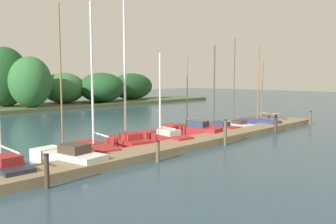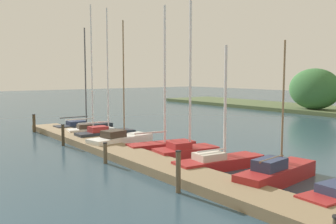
# 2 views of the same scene
# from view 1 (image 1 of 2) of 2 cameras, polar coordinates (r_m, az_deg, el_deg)

# --- Properties ---
(dock_pier) EXTENTS (29.80, 1.80, 0.35)m
(dock_pier) POSITION_cam_1_polar(r_m,az_deg,el_deg) (18.12, 1.84, -5.54)
(dock_pier) COLOR #847051
(dock_pier) RESTS_ON ground
(far_shore) EXTENTS (64.59, 8.42, 7.17)m
(far_shore) POSITION_cam_1_polar(r_m,az_deg,el_deg) (43.56, -20.27, 3.47)
(far_shore) COLOR #4C5B38
(far_shore) RESTS_ON ground
(sailboat_2) EXTENTS (1.14, 3.76, 7.84)m
(sailboat_2) POSITION_cam_1_polar(r_m,az_deg,el_deg) (14.79, -25.75, -7.89)
(sailboat_2) COLOR #232833
(sailboat_2) RESTS_ON ground
(sailboat_3) EXTENTS (1.81, 4.09, 6.82)m
(sailboat_3) POSITION_cam_1_polar(r_m,az_deg,el_deg) (15.50, -16.61, -6.97)
(sailboat_3) COLOR white
(sailboat_3) RESTS_ON ground
(sailboat_4) EXTENTS (1.59, 3.80, 7.41)m
(sailboat_4) POSITION_cam_1_polar(r_m,az_deg,el_deg) (17.63, -12.14, -5.24)
(sailboat_4) COLOR maroon
(sailboat_4) RESTS_ON ground
(sailboat_5) EXTENTS (1.66, 3.33, 7.97)m
(sailboat_5) POSITION_cam_1_polar(r_m,az_deg,el_deg) (18.76, -6.85, -4.34)
(sailboat_5) COLOR maroon
(sailboat_5) RESTS_ON ground
(sailboat_6) EXTENTS (1.50, 4.38, 5.14)m
(sailboat_6) POSITION_cam_1_polar(r_m,az_deg,el_deg) (20.25, -0.99, -3.89)
(sailboat_6) COLOR maroon
(sailboat_6) RESTS_ON ground
(sailboat_7) EXTENTS (1.59, 4.45, 5.17)m
(sailboat_7) POSITION_cam_1_polar(r_m,az_deg,el_deg) (22.38, 3.60, -2.86)
(sailboat_7) COLOR maroon
(sailboat_7) RESTS_ON ground
(sailboat_8) EXTENTS (1.31, 3.68, 5.96)m
(sailboat_8) POSITION_cam_1_polar(r_m,az_deg,el_deg) (24.33, 7.86, -2.26)
(sailboat_8) COLOR maroon
(sailboat_8) RESTS_ON ground
(sailboat_9) EXTENTS (1.40, 3.12, 6.52)m
(sailboat_9) POSITION_cam_1_polar(r_m,az_deg,el_deg) (25.57, 11.03, -2.03)
(sailboat_9) COLOR silver
(sailboat_9) RESTS_ON ground
(sailboat_10) EXTENTS (1.45, 3.46, 6.11)m
(sailboat_10) POSITION_cam_1_polar(r_m,az_deg,el_deg) (27.23, 14.77, -1.57)
(sailboat_10) COLOR navy
(sailboat_10) RESTS_ON ground
(sailboat_11) EXTENTS (1.36, 3.89, 4.98)m
(sailboat_11) POSITION_cam_1_polar(r_m,az_deg,el_deg) (29.92, 15.55, -0.96)
(sailboat_11) COLOR brown
(sailboat_11) RESTS_ON ground
(mooring_piling_1) EXTENTS (0.19, 0.19, 1.19)m
(mooring_piling_1) POSITION_cam_1_polar(r_m,az_deg,el_deg) (12.33, -19.49, -9.26)
(mooring_piling_1) COLOR #3D3323
(mooring_piling_1) RESTS_ON ground
(mooring_piling_2) EXTENTS (0.20, 0.20, 0.94)m
(mooring_piling_2) POSITION_cam_1_polar(r_m,az_deg,el_deg) (15.22, -1.73, -6.56)
(mooring_piling_2) COLOR brown
(mooring_piling_2) RESTS_ON ground
(mooring_piling_3) EXTENTS (0.19, 0.19, 1.43)m
(mooring_piling_3) POSITION_cam_1_polar(r_m,az_deg,el_deg) (19.12, 9.51, -3.35)
(mooring_piling_3) COLOR brown
(mooring_piling_3) RESTS_ON ground
(mooring_piling_4) EXTENTS (0.26, 0.26, 0.97)m
(mooring_piling_4) POSITION_cam_1_polar(r_m,az_deg,el_deg) (23.91, 17.45, -2.28)
(mooring_piling_4) COLOR #3D3323
(mooring_piling_4) RESTS_ON ground
(mooring_piling_5) EXTENTS (0.24, 0.24, 1.10)m
(mooring_piling_5) POSITION_cam_1_polar(r_m,az_deg,el_deg) (29.11, 22.57, -0.93)
(mooring_piling_5) COLOR brown
(mooring_piling_5) RESTS_ON ground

